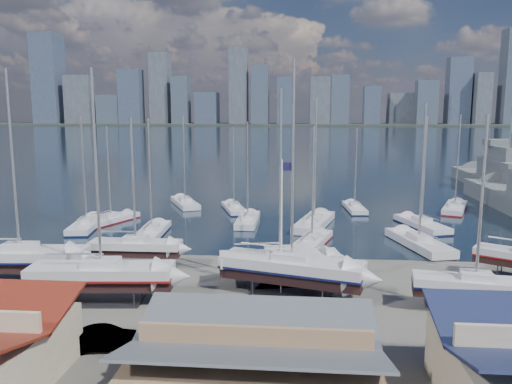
# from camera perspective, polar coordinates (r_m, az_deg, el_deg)

# --- Properties ---
(ground) EXTENTS (1400.00, 1400.00, 0.00)m
(ground) POSITION_cam_1_polar(r_m,az_deg,el_deg) (41.98, 1.86, -11.31)
(ground) COLOR #605E59
(ground) RESTS_ON ground
(water) EXTENTS (1400.00, 600.00, 0.40)m
(water) POSITION_cam_1_polar(r_m,az_deg,el_deg) (349.63, 4.71, 6.56)
(water) COLOR #182837
(water) RESTS_ON ground
(far_shore) EXTENTS (1400.00, 80.00, 2.20)m
(far_shore) POSITION_cam_1_polar(r_m,az_deg,el_deg) (609.47, 4.88, 7.70)
(far_shore) COLOR #2D332D
(far_shore) RESTS_ON ground
(skyline) EXTENTS (639.14, 43.80, 107.69)m
(skyline) POSITION_cam_1_polar(r_m,az_deg,el_deg) (603.65, 4.16, 11.31)
(skyline) COLOR #475166
(skyline) RESTS_ON far_shore
(shed_grey) EXTENTS (12.60, 8.40, 4.17)m
(shed_grey) POSITION_cam_1_polar(r_m,az_deg,el_deg) (26.50, -0.16, -18.94)
(shed_grey) COLOR #8C6B4C
(shed_grey) RESTS_ON ground
(sailboat_cradle_0) EXTENTS (11.61, 4.19, 18.20)m
(sailboat_cradle_0) POSITION_cam_1_polar(r_m,az_deg,el_deg) (47.97, -25.36, -6.85)
(sailboat_cradle_0) COLOR #2D2D33
(sailboat_cradle_0) RESTS_ON ground
(sailboat_cradle_1) EXTENTS (11.35, 4.07, 17.83)m
(sailboat_cradle_1) POSITION_cam_1_polar(r_m,az_deg,el_deg) (40.88, -17.24, -9.07)
(sailboat_cradle_1) COLOR #2D2D33
(sailboat_cradle_1) RESTS_ON ground
(sailboat_cradle_2) EXTENTS (8.65, 2.51, 14.22)m
(sailboat_cradle_2) POSITION_cam_1_polar(r_m,az_deg,el_deg) (49.02, -13.58, -6.13)
(sailboat_cradle_2) COLOR #2D2D33
(sailboat_cradle_2) RESTS_ON ground
(sailboat_cradle_3) EXTENTS (12.08, 6.38, 18.59)m
(sailboat_cradle_3) POSITION_cam_1_polar(r_m,az_deg,el_deg) (40.62, 4.09, -8.74)
(sailboat_cradle_3) COLOR #2D2D33
(sailboat_cradle_3) RESTS_ON ground
(sailboat_cradle_4) EXTENTS (10.51, 4.68, 16.54)m
(sailboat_cradle_4) POSITION_cam_1_polar(r_m,az_deg,el_deg) (42.82, 2.74, -7.93)
(sailboat_cradle_4) COLOR #2D2D33
(sailboat_cradle_4) RESTS_ON ground
(sailboat_cradle_5) EXTENTS (9.18, 3.84, 14.50)m
(sailboat_cradle_5) POSITION_cam_1_polar(r_m,az_deg,el_deg) (40.54, 23.79, -9.86)
(sailboat_cradle_5) COLOR #2D2D33
(sailboat_cradle_5) RESTS_ON ground
(sailboat_moored_0) EXTENTS (4.32, 10.29, 14.91)m
(sailboat_moored_0) POSITION_cam_1_polar(r_m,az_deg,el_deg) (67.31, -18.78, -3.72)
(sailboat_moored_0) COLOR black
(sailboat_moored_0) RESTS_ON water
(sailboat_moored_1) EXTENTS (5.78, 9.28, 13.46)m
(sailboat_moored_1) POSITION_cam_1_polar(r_m,az_deg,el_deg) (69.79, -16.25, -3.15)
(sailboat_moored_1) COLOR black
(sailboat_moored_1) RESTS_ON water
(sailboat_moored_2) EXTENTS (6.68, 10.04, 14.81)m
(sailboat_moored_2) POSITION_cam_1_polar(r_m,az_deg,el_deg) (79.86, -8.11, -1.36)
(sailboat_moored_2) COLOR black
(sailboat_moored_2) RESTS_ON water
(sailboat_moored_3) EXTENTS (3.24, 9.91, 14.63)m
(sailboat_moored_3) POSITION_cam_1_polar(r_m,az_deg,el_deg) (61.18, -11.81, -4.67)
(sailboat_moored_3) COLOR black
(sailboat_moored_3) RESTS_ON water
(sailboat_moored_4) EXTENTS (2.64, 9.34, 14.09)m
(sailboat_moored_4) POSITION_cam_1_polar(r_m,az_deg,el_deg) (66.56, -0.96, -3.36)
(sailboat_moored_4) COLOR black
(sailboat_moored_4) RESTS_ON water
(sailboat_moored_5) EXTENTS (5.02, 9.15, 13.18)m
(sailboat_moored_5) POSITION_cam_1_polar(r_m,az_deg,el_deg) (74.97, -2.53, -1.97)
(sailboat_moored_5) COLOR black
(sailboat_moored_5) RESTS_ON water
(sailboat_moored_6) EXTENTS (5.14, 9.59, 13.81)m
(sailboat_moored_6) POSITION_cam_1_polar(r_m,az_deg,el_deg) (56.03, 6.41, -5.80)
(sailboat_moored_6) COLOR black
(sailboat_moored_6) RESTS_ON water
(sailboat_moored_7) EXTENTS (5.97, 11.89, 17.29)m
(sailboat_moored_7) POSITION_cam_1_polar(r_m,az_deg,el_deg) (65.19, 6.66, -3.68)
(sailboat_moored_7) COLOR black
(sailboat_moored_7) RESTS_ON water
(sailboat_moored_8) EXTENTS (3.10, 8.82, 12.93)m
(sailboat_moored_8) POSITION_cam_1_polar(r_m,az_deg,el_deg) (76.65, 11.20, -1.89)
(sailboat_moored_8) COLOR black
(sailboat_moored_8) RESTS_ON water
(sailboat_moored_9) EXTENTS (5.79, 11.24, 16.34)m
(sailboat_moored_9) POSITION_cam_1_polar(r_m,az_deg,el_deg) (57.86, 18.11, -5.70)
(sailboat_moored_9) COLOR black
(sailboat_moored_9) RESTS_ON water
(sailboat_moored_10) EXTENTS (5.65, 10.31, 14.85)m
(sailboat_moored_10) POSITION_cam_1_polar(r_m,az_deg,el_deg) (67.52, 18.38, -3.66)
(sailboat_moored_10) COLOR black
(sailboat_moored_10) RESTS_ON water
(sailboat_moored_11) EXTENTS (6.36, 10.39, 15.05)m
(sailboat_moored_11) POSITION_cam_1_polar(r_m,az_deg,el_deg) (80.69, 21.77, -1.83)
(sailboat_moored_11) COLOR black
(sailboat_moored_11) RESTS_ON water
(naval_ship_west) EXTENTS (8.71, 46.54, 18.17)m
(naval_ship_west) POSITION_cam_1_polar(r_m,az_deg,el_deg) (102.13, 26.72, 0.78)
(naval_ship_west) COLOR slate
(naval_ship_west) RESTS_ON water
(car_a) EXTENTS (2.64, 5.00, 1.62)m
(car_a) POSITION_cam_1_polar(r_m,az_deg,el_deg) (33.60, -10.64, -15.33)
(car_a) COLOR gray
(car_a) RESTS_ON ground
(car_b) EXTENTS (4.53, 2.22, 1.43)m
(car_b) POSITION_cam_1_polar(r_m,az_deg,el_deg) (33.61, -16.82, -15.74)
(car_b) COLOR gray
(car_b) RESTS_ON ground
(car_c) EXTENTS (2.62, 5.28, 1.44)m
(car_c) POSITION_cam_1_polar(r_m,az_deg,el_deg) (31.41, -1.36, -17.16)
(car_c) COLOR gray
(car_c) RESTS_ON ground
(car_d) EXTENTS (3.95, 5.63, 1.51)m
(car_d) POSITION_cam_1_polar(r_m,az_deg,el_deg) (32.76, 9.21, -16.05)
(car_d) COLOR gray
(car_d) RESTS_ON ground
(flagpole) EXTENTS (0.98, 0.12, 11.01)m
(flagpole) POSITION_cam_1_polar(r_m,az_deg,el_deg) (39.64, 3.04, -3.08)
(flagpole) COLOR white
(flagpole) RESTS_ON ground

